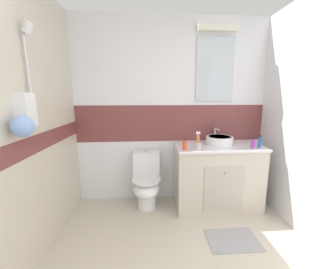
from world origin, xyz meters
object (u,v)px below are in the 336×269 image
toilet (147,182)px  toothpaste_tube_upright (260,142)px  toothbrush_cup (198,145)px  soap_dispenser (185,145)px  sink_basin (219,140)px  lotion_bottle_short (253,143)px

toilet → toothpaste_tube_upright: size_ratio=4.81×
toothbrush_cup → toothpaste_tube_upright: size_ratio=1.41×
toothbrush_cup → soap_dispenser: (-0.15, 0.01, -0.00)m
sink_basin → lotion_bottle_short: sink_basin is taller
toothpaste_tube_upright → lotion_bottle_short: bearing=-164.6°
toothbrush_cup → lotion_bottle_short: (0.68, 0.01, 0.01)m
sink_basin → soap_dispenser: size_ratio=2.66×
toilet → lotion_bottle_short: size_ratio=5.59×
toothbrush_cup → lotion_bottle_short: bearing=0.9°
soap_dispenser → toothpaste_tube_upright: toothpaste_tube_upright is taller
toilet → toothpaste_tube_upright: 1.53m
toothpaste_tube_upright → toilet: bearing=171.1°
toothpaste_tube_upright → lotion_bottle_short: toothpaste_tube_upright is taller
toothbrush_cup → sink_basin: bearing=36.7°
soap_dispenser → lotion_bottle_short: bearing=0.0°
soap_dispenser → lotion_bottle_short: 0.84m
sink_basin → toothpaste_tube_upright: 0.49m
sink_basin → toilet: (-0.96, 0.00, -0.56)m
toothpaste_tube_upright → lotion_bottle_short: (-0.10, -0.03, -0.01)m
sink_basin → lotion_bottle_short: (0.34, -0.24, 0.01)m
soap_dispenser → toothpaste_tube_upright: bearing=1.7°
sink_basin → toothbrush_cup: bearing=-143.3°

